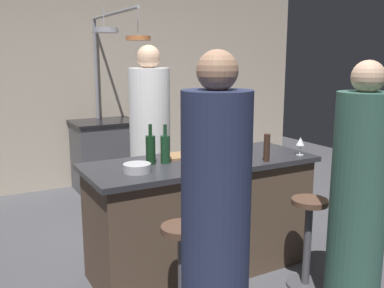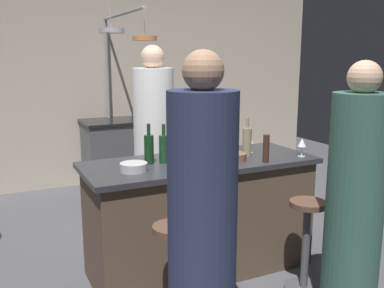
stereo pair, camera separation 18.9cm
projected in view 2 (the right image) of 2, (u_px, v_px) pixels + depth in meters
name	position (u px, v px, depth m)	size (l,w,h in m)	color
ground_plane	(200.00, 268.00, 3.50)	(9.00, 9.00, 0.00)	#4C4C51
back_wall	(105.00, 86.00, 5.76)	(6.40, 0.16, 2.60)	#BCAD99
kitchen_island	(200.00, 215.00, 3.41)	(1.80, 0.72, 0.90)	brown
stove_range	(115.00, 154.00, 5.57)	(0.80, 0.64, 0.89)	#47474C
chef	(154.00, 149.00, 4.07)	(0.38, 0.38, 1.79)	white
bar_stool_left	(174.00, 272.00, 2.66)	(0.28, 0.28, 0.68)	#4C4C51
guest_left	(202.00, 229.00, 2.25)	(0.36, 0.36, 1.72)	#262D4C
bar_stool_right	(306.00, 241.00, 3.10)	(0.28, 0.28, 0.68)	#4C4C51
guest_right	(354.00, 206.00, 2.68)	(0.35, 0.35, 1.66)	#33594C
overhead_pot_rack	(119.00, 60.00, 4.85)	(0.60, 1.53, 2.17)	gray
cutting_board	(184.00, 155.00, 3.45)	(0.32, 0.22, 0.02)	#997047
pepper_mill	(266.00, 149.00, 3.24)	(0.05, 0.05, 0.21)	#382319
wine_bottle_red	(149.00, 148.00, 3.20)	(0.07, 0.07, 0.30)	#143319
wine_bottle_green	(164.00, 148.00, 3.22)	(0.07, 0.07, 0.29)	#193D23
wine_bottle_white	(247.00, 141.00, 3.46)	(0.07, 0.07, 0.31)	gray
wine_glass_near_left_guest	(249.00, 140.00, 3.55)	(0.07, 0.07, 0.15)	silver
wine_glass_by_chef	(302.00, 144.00, 3.42)	(0.07, 0.07, 0.15)	silver
mixing_bowl_blue	(192.00, 162.00, 3.13)	(0.18, 0.18, 0.06)	#334C6B
mixing_bowl_wooden	(234.00, 157.00, 3.31)	(0.19, 0.19, 0.06)	brown
mixing_bowl_steel	(134.00, 167.00, 2.99)	(0.19, 0.19, 0.06)	#B7B7BC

